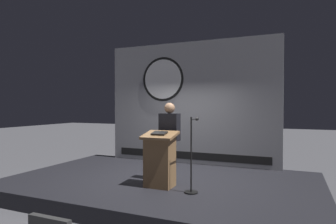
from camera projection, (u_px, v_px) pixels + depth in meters
name	position (u px, v px, depth m)	size (l,w,h in m)	color
ground_plane	(161.00, 193.00, 6.21)	(40.00, 40.00, 0.00)	#4C4C51
stage_platform	(161.00, 186.00, 6.20)	(6.40, 4.00, 0.30)	black
banner_display	(189.00, 103.00, 7.87)	(4.71, 0.12, 3.28)	#9E9EA3
podium	(160.00, 160.00, 5.59)	(0.64, 0.50, 1.07)	olive
speaker_person	(170.00, 141.00, 6.03)	(0.40, 0.26, 1.62)	black
microphone_stand	(192.00, 166.00, 5.23)	(0.24, 0.49, 1.36)	black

